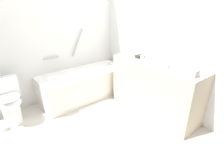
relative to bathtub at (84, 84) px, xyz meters
The scene contains 19 objects.
ground_plane 1.11m from the bathtub, 112.88° to the right, with size 3.69×3.69×0.00m, color beige.
wall_back_tiled 1.11m from the bathtub, 137.01° to the left, with size 3.09×0.10×2.48m, color silver.
wall_right_mirror 1.68m from the bathtub, 45.12° to the right, with size 0.10×3.04×2.48m, color silver.
bathtub is the anchor object (origin of this frame).
toilet 1.33m from the bathtub, behind, with size 0.40×0.48×0.74m.
vanity_counter 1.38m from the bathtub, 60.79° to the right, with size 0.53×1.55×0.89m, color tan.
sink_basin 1.48m from the bathtub, 61.44° to the right, with size 0.31×0.31×0.04m, color white.
sink_faucet 1.57m from the bathtub, 55.09° to the right, with size 0.12×0.15×0.08m.
water_bottle_0 1.67m from the bathtub, 65.01° to the right, with size 0.06×0.06×0.21m.
water_bottle_1 1.93m from the bathtub, 70.48° to the right, with size 0.06×0.06×0.19m.
water_bottle_2 1.87m from the bathtub, 68.73° to the right, with size 0.07×0.07×0.26m.
water_bottle_3 1.10m from the bathtub, 48.04° to the right, with size 0.07×0.07×0.22m.
drinking_glass_0 1.28m from the bathtub, 58.56° to the right, with size 0.06×0.06×0.08m, color white.
drinking_glass_1 1.65m from the bathtub, 68.32° to the right, with size 0.07×0.07×0.09m, color white.
amenity_basket 1.22m from the bathtub, 51.69° to the right, with size 0.14×0.10×0.05m, color #2D2823.
soap_dish 1.73m from the bathtub, 66.12° to the right, with size 0.09×0.06×0.02m, color white.
tissue_box 2.02m from the bathtub, 72.37° to the right, with size 0.12×0.12×0.09m, color beige.
bath_mat 0.63m from the bathtub, 93.31° to the right, with size 0.69×0.38×0.01m, color white.
toilet_paper_roll 1.56m from the bathtub, behind, with size 0.11×0.11×0.12m, color white.
Camera 1 is at (-1.19, -1.89, 1.80)m, focal length 29.14 mm.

